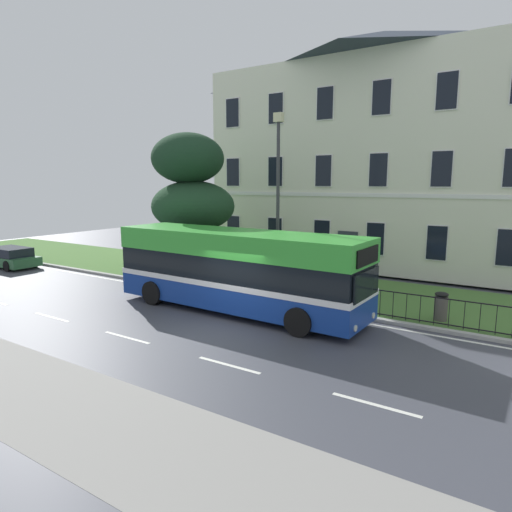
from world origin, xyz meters
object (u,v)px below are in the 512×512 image
Objects in this scene: parked_hatchback_00 at (9,257)px; litter_bin at (441,306)px; georgian_townhouse at (379,149)px; single_decker_bus at (237,269)px; evergreen_tree at (193,215)px; street_lamp_post at (278,195)px.

parked_hatchback_00 is 4.10× the size of litter_bin.
georgian_townhouse is 1.77× the size of single_decker_bus.
georgian_townhouse is 14.55m from single_decker_bus.
litter_bin is at bearing -7.11° from evergreen_tree.
georgian_townhouse is 12.12m from evergreen_tree.
litter_bin is (12.47, -1.56, -2.58)m from evergreen_tree.
georgian_townhouse reaches higher than parked_hatchback_00.
evergreen_tree is (-6.64, -9.46, -3.64)m from georgian_townhouse.
parked_hatchback_00 is at bearing -178.90° from single_decker_bus.
street_lamp_post is (0.40, 2.38, 2.75)m from single_decker_bus.
parked_hatchback_00 is 23.28m from litter_bin.
parked_hatchback_00 is at bearing -172.44° from street_lamp_post.
litter_bin is (5.83, -11.01, -6.23)m from georgian_townhouse.
street_lamp_post reaches higher than litter_bin.
georgian_townhouse reaches higher than single_decker_bus.
street_lamp_post reaches higher than parked_hatchback_00.
evergreen_tree is at bearing -159.52° from parked_hatchback_00.
georgian_townhouse is 18.03× the size of litter_bin.
street_lamp_post is (16.69, 2.21, 3.79)m from parked_hatchback_00.
parked_hatchback_00 is (-10.68, -3.92, -2.64)m from evergreen_tree.
parked_hatchback_00 reaches higher than litter_bin.
single_decker_bus is 7.38m from litter_bin.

